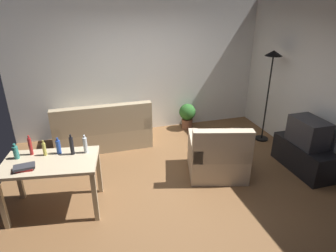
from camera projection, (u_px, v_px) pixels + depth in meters
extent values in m
cube|color=brown|center=(171.00, 182.00, 4.68)|extent=(5.20, 4.40, 0.02)
cube|color=white|center=(140.00, 68.00, 6.06)|extent=(5.20, 0.10, 2.70)
cube|color=silver|center=(323.00, 87.00, 4.80)|extent=(0.10, 4.40, 2.70)
cube|color=tan|center=(104.00, 135.00, 5.81)|extent=(1.80, 0.84, 0.40)
cube|color=tan|center=(103.00, 119.00, 5.33)|extent=(1.80, 0.16, 0.52)
cube|color=tan|center=(144.00, 116.00, 5.90)|extent=(0.16, 0.84, 0.22)
cube|color=tan|center=(58.00, 125.00, 5.48)|extent=(0.16, 0.84, 0.22)
cube|color=black|center=(303.00, 157.00, 4.93)|extent=(0.44, 1.10, 0.48)
cube|color=#2D2D33|center=(308.00, 132.00, 4.74)|extent=(0.40, 0.60, 0.44)
cube|color=black|center=(319.00, 130.00, 4.80)|extent=(0.01, 0.52, 0.36)
cylinder|color=black|center=(261.00, 138.00, 6.07)|extent=(0.26, 0.26, 0.03)
cylinder|color=black|center=(267.00, 99.00, 5.73)|extent=(0.03, 0.03, 1.68)
cone|color=black|center=(274.00, 53.00, 5.37)|extent=(0.32, 0.32, 0.10)
cube|color=#C6B28E|center=(50.00, 162.00, 3.80)|extent=(1.29, 0.87, 0.04)
cube|color=tan|center=(2.00, 205.00, 3.60)|extent=(0.07, 0.07, 0.72)
cube|color=tan|center=(95.00, 197.00, 3.74)|extent=(0.07, 0.07, 0.72)
cube|color=tan|center=(19.00, 177.00, 4.17)|extent=(0.07, 0.07, 0.72)
cube|color=tan|center=(99.00, 171.00, 4.30)|extent=(0.07, 0.07, 0.72)
cylinder|color=brown|center=(187.00, 124.00, 6.54)|extent=(0.24, 0.24, 0.22)
sphere|color=#2D6B28|center=(187.00, 112.00, 6.43)|extent=(0.36, 0.36, 0.36)
cube|color=beige|center=(217.00, 161.00, 4.86)|extent=(1.09, 1.05, 0.40)
cube|color=#C0AD91|center=(222.00, 146.00, 4.37)|extent=(0.91, 0.39, 0.52)
cube|color=#C8B597|center=(241.00, 145.00, 4.74)|extent=(0.38, 0.85, 0.22)
cube|color=#C8B597|center=(195.00, 145.00, 4.73)|extent=(0.38, 0.85, 0.22)
cylinder|color=teal|center=(16.00, 153.00, 3.82)|extent=(0.07, 0.07, 0.17)
cylinder|color=teal|center=(14.00, 145.00, 3.77)|extent=(0.03, 0.03, 0.04)
cylinder|color=#AD2323|center=(30.00, 146.00, 3.90)|extent=(0.05, 0.05, 0.24)
cylinder|color=#AD2323|center=(28.00, 137.00, 3.84)|extent=(0.02, 0.02, 0.04)
cylinder|color=#BCB24C|center=(44.00, 149.00, 3.89)|extent=(0.05, 0.05, 0.18)
cylinder|color=#BCB24C|center=(43.00, 142.00, 3.85)|extent=(0.02, 0.02, 0.04)
cylinder|color=#2347A3|center=(58.00, 147.00, 3.94)|extent=(0.06, 0.06, 0.19)
cylinder|color=#2347A3|center=(57.00, 139.00, 3.89)|extent=(0.03, 0.03, 0.04)
cylinder|color=black|center=(72.00, 146.00, 3.90)|extent=(0.05, 0.05, 0.25)
cylinder|color=black|center=(70.00, 136.00, 3.84)|extent=(0.02, 0.02, 0.04)
cylinder|color=silver|center=(85.00, 145.00, 3.95)|extent=(0.06, 0.06, 0.22)
cylinder|color=silver|center=(84.00, 137.00, 3.90)|extent=(0.02, 0.02, 0.04)
cube|color=maroon|center=(25.00, 168.00, 3.60)|extent=(0.21, 0.16, 0.02)
cube|color=#333338|center=(24.00, 167.00, 3.58)|extent=(0.26, 0.17, 0.03)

